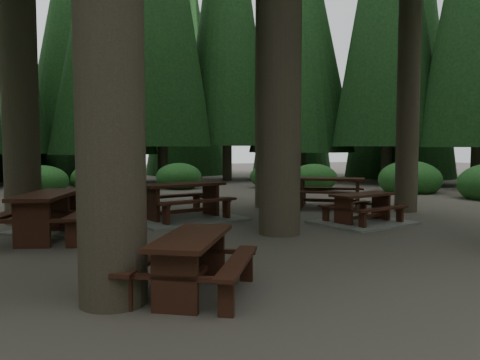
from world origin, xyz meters
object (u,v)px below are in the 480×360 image
object	(u,v)px
picnic_table_d	(329,188)
picnic_table_f	(78,214)
picnic_table_a	(363,214)
picnic_table_b	(48,209)
picnic_table_e	(192,255)
picnic_table_c	(183,206)

from	to	relation	value
picnic_table_d	picnic_table_f	bearing A→B (deg)	-137.91
picnic_table_a	picnic_table_b	xyz separation A→B (m)	(-6.77, 0.58, 0.36)
picnic_table_d	picnic_table_e	bearing A→B (deg)	-98.34
picnic_table_a	picnic_table_c	distance (m)	4.29
picnic_table_c	picnic_table_d	distance (m)	4.68
picnic_table_a	picnic_table_e	world-z (taller)	picnic_table_e
picnic_table_a	picnic_table_c	bearing A→B (deg)	136.75
picnic_table_a	picnic_table_b	size ratio (longest dim) A/B	0.99
picnic_table_d	picnic_table_e	world-z (taller)	picnic_table_d
picnic_table_c	picnic_table_a	bearing A→B (deg)	-45.42
picnic_table_d	picnic_table_a	bearing A→B (deg)	-72.91
picnic_table_c	picnic_table_e	bearing A→B (deg)	-119.21
picnic_table_b	picnic_table_c	world-z (taller)	picnic_table_c
picnic_table_e	picnic_table_f	size ratio (longest dim) A/B	0.66
picnic_table_b	picnic_table_f	world-z (taller)	picnic_table_b
picnic_table_c	picnic_table_d	world-z (taller)	picnic_table_c
picnic_table_c	picnic_table_d	bearing A→B (deg)	-7.03
picnic_table_e	picnic_table_b	bearing A→B (deg)	52.58
picnic_table_c	picnic_table_e	xyz separation A→B (m)	(-1.29, -5.76, 0.16)
picnic_table_e	picnic_table_c	bearing A→B (deg)	18.03
picnic_table_a	picnic_table_c	xyz separation A→B (m)	(-3.76, 2.07, 0.09)
picnic_table_a	picnic_table_c	size ratio (longest dim) A/B	0.77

